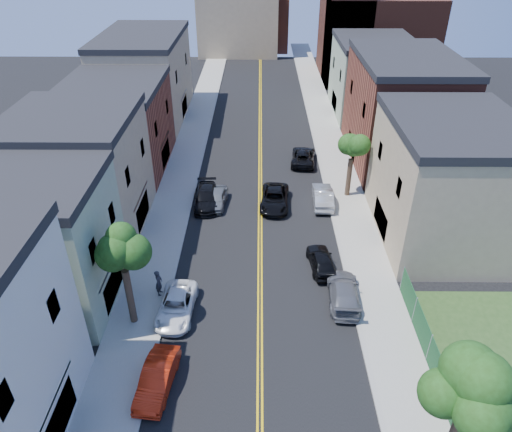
{
  "coord_description": "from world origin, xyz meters",
  "views": [
    {
      "loc": [
        -0.08,
        -7.58,
        21.66
      ],
      "look_at": [
        -0.32,
        23.35,
        2.0
      ],
      "focal_mm": 33.33,
      "sensor_mm": 36.0,
      "label": 1
    }
  ],
  "objects_px": {
    "red_sedan": "(157,378)",
    "silver_car_right": "(323,196)",
    "dark_car_right_far": "(303,156)",
    "grey_car_left": "(217,198)",
    "black_car_left": "(206,197)",
    "pedestrian_left": "(159,283)",
    "pedestrian_right": "(435,384)",
    "black_car_right": "(322,260)",
    "black_suv_lane": "(275,199)",
    "grey_car_right": "(344,292)",
    "white_pickup": "(177,306)"
  },
  "relations": [
    {
      "from": "white_pickup",
      "to": "black_suv_lane",
      "type": "relative_size",
      "value": 0.92
    },
    {
      "from": "grey_car_left",
      "to": "silver_car_right",
      "type": "xyz_separation_m",
      "value": [
        9.3,
        0.34,
        0.09
      ]
    },
    {
      "from": "dark_car_right_far",
      "to": "grey_car_left",
      "type": "bearing_deg",
      "value": 52.9
    },
    {
      "from": "dark_car_right_far",
      "to": "black_car_right",
      "type": "bearing_deg",
      "value": 96.49
    },
    {
      "from": "white_pickup",
      "to": "pedestrian_right",
      "type": "distance_m",
      "value": 15.68
    },
    {
      "from": "white_pickup",
      "to": "silver_car_right",
      "type": "bearing_deg",
      "value": 54.36
    },
    {
      "from": "red_sedan",
      "to": "pedestrian_left",
      "type": "relative_size",
      "value": 2.27
    },
    {
      "from": "black_car_right",
      "to": "grey_car_right",
      "type": "bearing_deg",
      "value": 101.9
    },
    {
      "from": "pedestrian_left",
      "to": "black_suv_lane",
      "type": "bearing_deg",
      "value": -32.01
    },
    {
      "from": "dark_car_right_far",
      "to": "black_suv_lane",
      "type": "bearing_deg",
      "value": 76.47
    },
    {
      "from": "red_sedan",
      "to": "silver_car_right",
      "type": "distance_m",
      "value": 22.35
    },
    {
      "from": "red_sedan",
      "to": "grey_car_left",
      "type": "distance_m",
      "value": 19.2
    },
    {
      "from": "red_sedan",
      "to": "black_suv_lane",
      "type": "xyz_separation_m",
      "value": [
        6.76,
        19.1,
        0.0
      ]
    },
    {
      "from": "black_suv_lane",
      "to": "pedestrian_right",
      "type": "distance_m",
      "value": 21.13
    },
    {
      "from": "red_sedan",
      "to": "black_car_left",
      "type": "bearing_deg",
      "value": 94.23
    },
    {
      "from": "grey_car_left",
      "to": "pedestrian_left",
      "type": "relative_size",
      "value": 2.11
    },
    {
      "from": "grey_car_left",
      "to": "dark_car_right_far",
      "type": "bearing_deg",
      "value": 52.42
    },
    {
      "from": "red_sedan",
      "to": "silver_car_right",
      "type": "relative_size",
      "value": 0.93
    },
    {
      "from": "white_pickup",
      "to": "black_suv_lane",
      "type": "distance_m",
      "value": 14.97
    },
    {
      "from": "grey_car_left",
      "to": "black_suv_lane",
      "type": "relative_size",
      "value": 0.78
    },
    {
      "from": "black_car_right",
      "to": "pedestrian_left",
      "type": "bearing_deg",
      "value": 9.17
    },
    {
      "from": "white_pickup",
      "to": "black_car_right",
      "type": "relative_size",
      "value": 1.15
    },
    {
      "from": "pedestrian_right",
      "to": "red_sedan",
      "type": "bearing_deg",
      "value": -19.32
    },
    {
      "from": "black_car_right",
      "to": "grey_car_left",
      "type": "bearing_deg",
      "value": -52.83
    },
    {
      "from": "pedestrian_left",
      "to": "pedestrian_right",
      "type": "distance_m",
      "value": 17.65
    },
    {
      "from": "grey_car_left",
      "to": "grey_car_right",
      "type": "xyz_separation_m",
      "value": [
        9.3,
        -12.16,
        0.03
      ]
    },
    {
      "from": "dark_car_right_far",
      "to": "red_sedan",
      "type": "bearing_deg",
      "value": 76.84
    },
    {
      "from": "black_car_left",
      "to": "black_car_right",
      "type": "xyz_separation_m",
      "value": [
        9.15,
        -8.89,
        -0.03
      ]
    },
    {
      "from": "black_car_right",
      "to": "dark_car_right_far",
      "type": "distance_m",
      "value": 17.4
    },
    {
      "from": "black_suv_lane",
      "to": "pedestrian_right",
      "type": "bearing_deg",
      "value": -64.02
    },
    {
      "from": "black_car_right",
      "to": "black_suv_lane",
      "type": "relative_size",
      "value": 0.8
    },
    {
      "from": "black_car_right",
      "to": "silver_car_right",
      "type": "distance_m",
      "value": 9.18
    },
    {
      "from": "black_car_left",
      "to": "pedestrian_left",
      "type": "relative_size",
      "value": 2.62
    },
    {
      "from": "grey_car_right",
      "to": "black_suv_lane",
      "type": "bearing_deg",
      "value": -67.59
    },
    {
      "from": "dark_car_right_far",
      "to": "white_pickup",
      "type": "bearing_deg",
      "value": 72.74
    },
    {
      "from": "pedestrian_left",
      "to": "black_car_left",
      "type": "bearing_deg",
      "value": -7.25
    },
    {
      "from": "black_car_right",
      "to": "red_sedan",
      "type": "bearing_deg",
      "value": 40.29
    },
    {
      "from": "black_car_left",
      "to": "silver_car_right",
      "type": "distance_m",
      "value": 10.24
    },
    {
      "from": "silver_car_right",
      "to": "pedestrian_right",
      "type": "bearing_deg",
      "value": 101.97
    },
    {
      "from": "grey_car_right",
      "to": "black_suv_lane",
      "type": "xyz_separation_m",
      "value": [
        -4.24,
        12.13,
        0.0
      ]
    },
    {
      "from": "black_car_right",
      "to": "pedestrian_left",
      "type": "height_order",
      "value": "pedestrian_left"
    },
    {
      "from": "dark_car_right_far",
      "to": "black_suv_lane",
      "type": "distance_m",
      "value": 9.21
    },
    {
      "from": "white_pickup",
      "to": "black_suv_lane",
      "type": "height_order",
      "value": "black_suv_lane"
    },
    {
      "from": "dark_car_right_far",
      "to": "pedestrian_left",
      "type": "relative_size",
      "value": 2.63
    },
    {
      "from": "white_pickup",
      "to": "red_sedan",
      "type": "bearing_deg",
      "value": -89.45
    },
    {
      "from": "pedestrian_right",
      "to": "white_pickup",
      "type": "bearing_deg",
      "value": -40.44
    },
    {
      "from": "grey_car_right",
      "to": "pedestrian_left",
      "type": "height_order",
      "value": "pedestrian_left"
    },
    {
      "from": "white_pickup",
      "to": "silver_car_right",
      "type": "relative_size",
      "value": 1.01
    },
    {
      "from": "white_pickup",
      "to": "pedestrian_right",
      "type": "relative_size",
      "value": 2.61
    },
    {
      "from": "red_sedan",
      "to": "white_pickup",
      "type": "relative_size",
      "value": 0.92
    }
  ]
}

